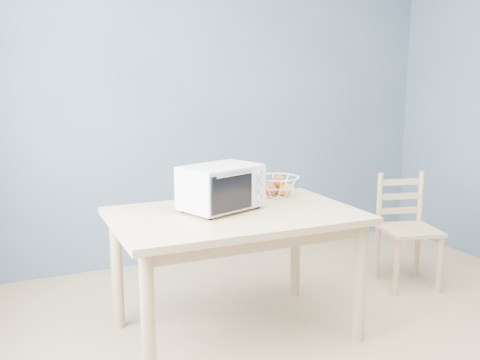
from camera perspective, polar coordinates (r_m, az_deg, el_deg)
name	(u,v)px	position (r m, az deg, el deg)	size (l,w,h in m)	color
room	(399,125)	(2.53, 16.56, 5.62)	(4.01, 4.51, 2.61)	tan
dining_table	(235,229)	(3.11, -0.51, -5.27)	(1.40, 0.90, 0.75)	tan
toaster_oven	(219,187)	(3.09, -2.27, -0.77)	(0.53, 0.46, 0.27)	silver
fruit_basket	(277,185)	(3.48, 3.95, -0.58)	(0.36, 0.36, 0.15)	white
dining_chair	(406,231)	(4.13, 17.33, -5.21)	(0.47, 0.47, 0.82)	tan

